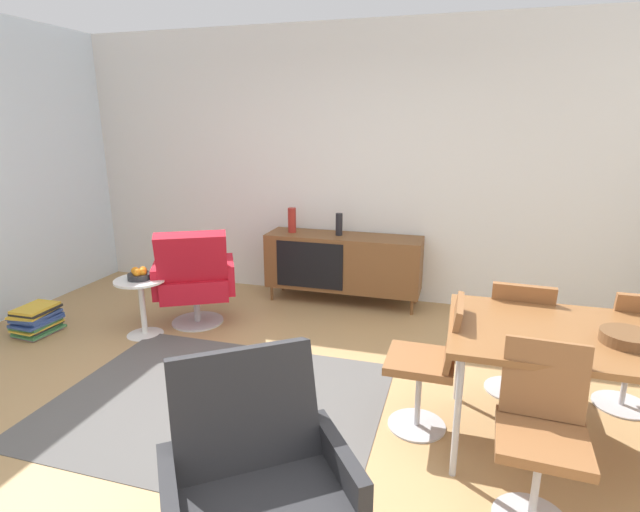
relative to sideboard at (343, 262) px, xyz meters
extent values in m
plane|color=tan|center=(0.13, -2.30, -0.44)|extent=(8.32, 8.32, 0.00)
cube|color=silver|center=(0.13, 0.30, 0.96)|extent=(6.80, 0.12, 2.80)
cube|color=brown|center=(0.00, 0.00, 0.00)|extent=(1.60, 0.44, 0.56)
cube|color=black|center=(-0.30, -0.22, 0.00)|extent=(0.70, 0.01, 0.48)
cylinder|color=brown|center=(-0.74, -0.17, -0.36)|extent=(0.03, 0.03, 0.16)
cylinder|color=brown|center=(0.74, -0.17, -0.36)|extent=(0.03, 0.03, 0.16)
cylinder|color=brown|center=(-0.74, 0.17, -0.36)|extent=(0.03, 0.03, 0.16)
cylinder|color=brown|center=(0.74, 0.17, -0.36)|extent=(0.03, 0.03, 0.16)
cylinder|color=black|center=(-0.05, 0.00, 0.39)|extent=(0.07, 0.07, 0.23)
cylinder|color=maroon|center=(-0.56, 0.00, 0.41)|extent=(0.08, 0.08, 0.26)
cube|color=brown|center=(1.92, -2.01, 0.28)|extent=(1.60, 0.90, 0.04)
cylinder|color=#B7B7BC|center=(1.20, -2.40, -0.09)|extent=(0.04, 0.04, 0.70)
cylinder|color=#B7B7BC|center=(1.20, -1.62, -0.09)|extent=(0.04, 0.04, 0.70)
cylinder|color=brown|center=(2.01, -2.08, 0.33)|extent=(0.26, 0.26, 0.06)
cube|color=brown|center=(0.97, -2.01, 0.01)|extent=(0.40, 0.40, 0.05)
cube|color=brown|center=(1.15, -2.01, 0.23)|extent=(0.09, 0.38, 0.38)
cylinder|color=#B7B7BC|center=(0.97, -2.01, -0.23)|extent=(0.04, 0.04, 0.42)
cylinder|color=#B7B7BC|center=(0.97, -2.01, -0.43)|extent=(0.36, 0.36, 0.01)
cube|color=brown|center=(1.57, -2.63, 0.01)|extent=(0.42, 0.42, 0.05)
cube|color=brown|center=(1.58, -2.45, 0.23)|extent=(0.38, 0.11, 0.38)
cylinder|color=#B7B7BC|center=(1.57, -2.63, -0.23)|extent=(0.04, 0.04, 0.42)
cube|color=brown|center=(1.57, -1.39, 0.01)|extent=(0.42, 0.42, 0.05)
cube|color=brown|center=(1.56, -1.57, 0.23)|extent=(0.38, 0.11, 0.38)
cylinder|color=#B7B7BC|center=(1.57, -1.39, -0.23)|extent=(0.04, 0.04, 0.42)
cylinder|color=#B7B7BC|center=(1.57, -1.39, -0.43)|extent=(0.36, 0.36, 0.01)
cube|color=brown|center=(2.27, -1.39, 0.01)|extent=(0.41, 0.41, 0.05)
cylinder|color=#B7B7BC|center=(2.27, -1.39, -0.23)|extent=(0.04, 0.04, 0.42)
cylinder|color=#B7B7BC|center=(2.27, -1.39, -0.43)|extent=(0.36, 0.36, 0.01)
cube|color=red|center=(-1.19, -0.93, -0.06)|extent=(0.79, 0.78, 0.20)
cube|color=red|center=(-1.08, -1.14, 0.25)|extent=(0.66, 0.52, 0.51)
cube|color=red|center=(-0.90, -0.77, 0.02)|extent=(0.29, 0.47, 0.28)
cube|color=red|center=(-1.48, -1.08, 0.02)|extent=(0.29, 0.47, 0.28)
cylinder|color=#B7B7BC|center=(-1.19, -0.93, -0.30)|extent=(0.06, 0.06, 0.28)
cylinder|color=#B7B7BC|center=(-1.19, -0.93, -0.43)|extent=(0.48, 0.48, 0.02)
cube|color=#262628|center=(0.48, -3.31, -0.06)|extent=(0.82, 0.81, 0.20)
cube|color=#262628|center=(0.34, -3.11, 0.25)|extent=(0.64, 0.57, 0.51)
cube|color=#262628|center=(0.74, -3.11, 0.02)|extent=(0.35, 0.44, 0.28)
cylinder|color=white|center=(-1.51, -1.30, 0.07)|extent=(0.44, 0.44, 0.02)
cylinder|color=white|center=(-1.51, -1.30, -0.19)|extent=(0.05, 0.05, 0.50)
cone|color=white|center=(-1.51, -1.30, -0.43)|extent=(0.32, 0.32, 0.02)
cylinder|color=#262628|center=(-1.51, -1.30, 0.11)|extent=(0.20, 0.20, 0.05)
sphere|color=orange|center=(-1.47, -1.31, 0.15)|extent=(0.07, 0.07, 0.07)
sphere|color=orange|center=(-1.50, -1.26, 0.15)|extent=(0.07, 0.07, 0.07)
sphere|color=orange|center=(-1.55, -1.30, 0.15)|extent=(0.07, 0.07, 0.07)
sphere|color=orange|center=(-1.50, -1.34, 0.15)|extent=(0.07, 0.07, 0.07)
cube|color=#99668C|center=(-2.46, -1.56, -0.43)|extent=(0.31, 0.35, 0.02)
cube|color=#3F7F4C|center=(-2.44, -1.56, -0.41)|extent=(0.30, 0.37, 0.02)
cube|color=#3F7F4C|center=(-2.46, -1.55, -0.40)|extent=(0.26, 0.33, 0.01)
cube|color=#262626|center=(-2.46, -1.54, -0.38)|extent=(0.28, 0.34, 0.02)
cube|color=gold|center=(-2.44, -1.57, -0.36)|extent=(0.28, 0.39, 0.01)
cube|color=#3F7F4C|center=(-2.46, -1.56, -0.34)|extent=(0.30, 0.35, 0.03)
cube|color=#334C8C|center=(-2.44, -1.56, -0.32)|extent=(0.29, 0.39, 0.02)
cube|color=#334C8C|center=(-2.45, -1.54, -0.30)|extent=(0.29, 0.34, 0.02)
cube|color=#334C8C|center=(-2.45, -1.57, -0.28)|extent=(0.28, 0.35, 0.02)
cube|color=#334C8C|center=(-2.45, -1.56, -0.26)|extent=(0.31, 0.38, 0.02)
cube|color=gold|center=(-2.47, -1.56, -0.24)|extent=(0.31, 0.40, 0.02)
cube|color=#262626|center=(-2.45, -1.54, -0.22)|extent=(0.28, 0.34, 0.02)
cube|color=gold|center=(-2.45, -1.55, -0.20)|extent=(0.26, 0.34, 0.02)
cube|color=#595654|center=(-0.36, -2.12, -0.44)|extent=(2.20, 1.70, 0.01)
camera|label=1|loc=(1.15, -4.75, 1.41)|focal=27.43mm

